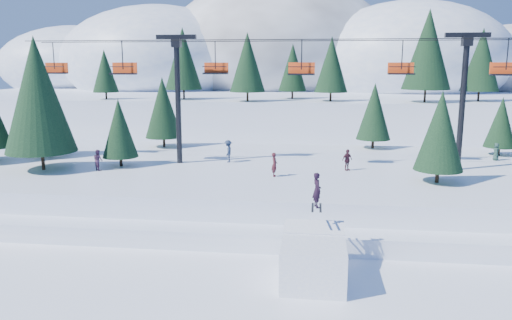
# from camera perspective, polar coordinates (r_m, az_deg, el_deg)

# --- Properties ---
(ground) EXTENTS (160.00, 160.00, 0.00)m
(ground) POSITION_cam_1_polar(r_m,az_deg,el_deg) (23.81, 1.09, -15.24)
(ground) COLOR white
(ground) RESTS_ON ground
(mid_shelf) EXTENTS (70.00, 22.00, 2.50)m
(mid_shelf) POSITION_cam_1_polar(r_m,az_deg,el_deg) (40.40, 3.76, -2.35)
(mid_shelf) COLOR white
(mid_shelf) RESTS_ON ground
(berm) EXTENTS (70.00, 6.00, 1.10)m
(berm) POSITION_cam_1_polar(r_m,az_deg,el_deg) (30.98, 2.65, -7.83)
(berm) COLOR white
(berm) RESTS_ON ground
(mountain_ridge) EXTENTS (119.00, 60.26, 26.46)m
(mountain_ridge) POSITION_cam_1_polar(r_m,az_deg,el_deg) (94.90, 2.70, 10.36)
(mountain_ridge) COLOR white
(mountain_ridge) RESTS_ON ground
(jump_kicker) EXTENTS (3.07, 4.32, 5.14)m
(jump_kicker) POSITION_cam_1_polar(r_m,az_deg,el_deg) (24.94, 6.58, -11.12)
(jump_kicker) COLOR white
(jump_kicker) RESTS_ON ground
(chairlift) EXTENTS (46.01, 3.21, 10.28)m
(chairlift) POSITION_cam_1_polar(r_m,az_deg,el_deg) (39.36, 5.04, 9.15)
(chairlift) COLOR black
(chairlift) RESTS_ON mid_shelf
(conifer_stand) EXTENTS (64.53, 17.64, 10.09)m
(conifer_stand) POSITION_cam_1_polar(r_m,az_deg,el_deg) (39.83, 3.00, 5.96)
(conifer_stand) COLOR black
(conifer_stand) RESTS_ON mid_shelf
(distant_skiers) EXTENTS (32.38, 9.13, 1.85)m
(distant_skiers) POSITION_cam_1_polar(r_m,az_deg,el_deg) (39.55, 0.96, 0.49)
(distant_skiers) COLOR #42181F
(distant_skiers) RESTS_ON mid_shelf
(banner_near) EXTENTS (2.86, 0.13, 0.90)m
(banner_near) POSITION_cam_1_polar(r_m,az_deg,el_deg) (29.13, 19.87, -9.75)
(banner_near) COLOR black
(banner_near) RESTS_ON ground
(banner_far) EXTENTS (2.72, 0.93, 0.90)m
(banner_far) POSITION_cam_1_polar(r_m,az_deg,el_deg) (30.22, 25.10, -9.40)
(banner_far) COLOR black
(banner_far) RESTS_ON ground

